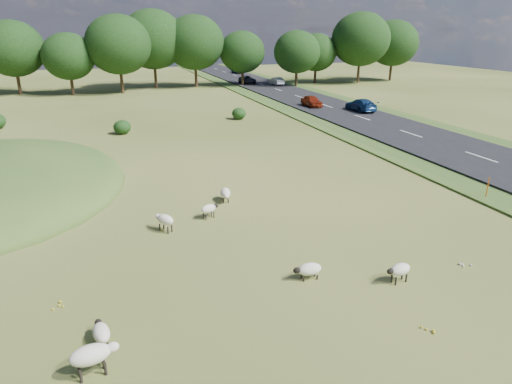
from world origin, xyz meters
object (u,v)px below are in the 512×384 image
Objects in this scene: sheep_1 at (209,209)px; car_2 at (277,81)px; sheep_0 at (92,355)px; sheep_5 at (101,332)px; sheep_2 at (225,193)px; car_1 at (238,70)px; car_4 at (312,101)px; marker_post at (487,188)px; sheep_4 at (165,220)px; car_3 at (361,105)px; sheep_6 at (399,270)px; car_5 at (247,80)px; sheep_3 at (309,269)px.

sheep_1 is 54.66m from car_2.
sheep_5 is (0.21, 1.30, -0.26)m from sheep_0.
sheep_0 is 1.05× the size of sheep_2.
car_1 reaches higher than car_4.
marker_post reaches higher than sheep_0.
sheep_4 is 35.89m from car_4.
sheep_1 is 0.23× the size of car_3.
sheep_4 is (-3.59, -2.87, 0.12)m from sheep_2.
sheep_2 is at bearing -85.05° from sheep_4.
car_2 is 0.82× the size of car_3.
car_1 is at bearing 48.34° from sheep_1.
sheep_6 is 0.24× the size of car_5.
sheep_0 is 65.54m from car_2.
sheep_5 is at bearing 64.71° from car_2.
sheep_1 is 0.93× the size of sheep_3.
car_5 reaches higher than sheep_4.
sheep_0 is 1.34m from sheep_5.
car_5 is (0.00, 25.20, -0.01)m from car_4.
sheep_1 reaches higher than sheep_3.
car_5 reaches higher than sheep_0.
sheep_3 is at bearing -114.98° from car_4.
car_2 is at bearing 41.34° from sheep_1.
sheep_3 is 0.98× the size of sheep_4.
sheep_2 reaches higher than sheep_5.
sheep_3 is 7.41m from sheep_4.
sheep_1 is 56.71m from car_5.
car_1 is (7.43, 74.41, 0.31)m from marker_post.
sheep_3 is 0.25× the size of car_5.
car_4 is at bearing 83.18° from marker_post.
sheep_2 is 0.28× the size of car_1.
car_4 is (16.38, 35.17, 0.47)m from sheep_3.
car_3 reaches higher than car_5.
car_1 is (20.18, 79.18, 0.51)m from sheep_3.
sheep_1 reaches higher than sheep_5.
car_4 is (3.63, 30.39, 0.27)m from marker_post.
sheep_3 is at bearing 56.62° from car_3.
car_1 reaches higher than sheep_3.
sheep_0 is 1.21× the size of sheep_3.
car_4 reaches higher than sheep_5.
car_2 is 21.82m from car_4.
car_5 reaches higher than marker_post.
car_5 is (17.23, 51.57, 0.41)m from sheep_2.
marker_post is 20.97m from sheep_5.
car_5 is (20.82, 54.44, 0.29)m from sheep_4.
sheep_1 is 0.97× the size of sheep_6.
sheep_0 is 0.36× the size of car_2.
sheep_0 reaches higher than sheep_5.
sheep_2 is at bearing 46.05° from car_3.
sheep_3 is (7.49, 2.76, -0.25)m from sheep_0.
car_3 is at bearing 146.89° from sheep_2.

